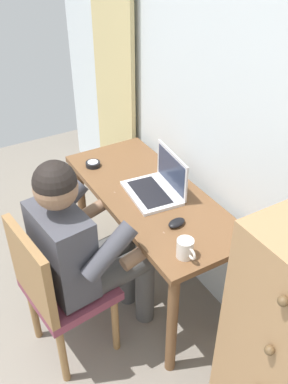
# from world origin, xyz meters

# --- Properties ---
(wall_back) EXTENTS (4.80, 0.05, 2.50)m
(wall_back) POSITION_xyz_m (0.00, 2.20, 1.25)
(wall_back) COLOR silver
(wall_back) RESTS_ON ground_plane
(curtain_panel) EXTENTS (0.57, 0.03, 2.18)m
(curtain_panel) POSITION_xyz_m (-1.44, 2.13, 1.09)
(curtain_panel) COLOR #CCB77A
(curtain_panel) RESTS_ON ground_plane
(desk) EXTENTS (1.25, 0.53, 0.75)m
(desk) POSITION_xyz_m (-0.47, 1.86, 0.63)
(desk) COLOR brown
(desk) RESTS_ON ground_plane
(chair) EXTENTS (0.47, 0.45, 0.88)m
(chair) POSITION_xyz_m (-0.30, 1.21, 0.50)
(chair) COLOR brown
(chair) RESTS_ON ground_plane
(person_seated) EXTENTS (0.57, 0.61, 1.20)m
(person_seated) POSITION_xyz_m (-0.32, 1.39, 0.68)
(person_seated) COLOR #4C4C4C
(person_seated) RESTS_ON ground_plane
(laptop) EXTENTS (0.36, 0.28, 0.24)m
(laptop) POSITION_xyz_m (-0.45, 1.90, 0.80)
(laptop) COLOR silver
(laptop) RESTS_ON desk
(computer_mouse) EXTENTS (0.08, 0.11, 0.03)m
(computer_mouse) POSITION_xyz_m (-0.16, 1.83, 0.76)
(computer_mouse) COLOR black
(computer_mouse) RESTS_ON desk
(desk_clock) EXTENTS (0.09, 0.09, 0.03)m
(desk_clock) POSITION_xyz_m (-0.90, 1.70, 0.76)
(desk_clock) COLOR black
(desk_clock) RESTS_ON desk
(coffee_mug) EXTENTS (0.12, 0.08, 0.09)m
(coffee_mug) POSITION_xyz_m (0.05, 1.74, 0.79)
(coffee_mug) COLOR silver
(coffee_mug) RESTS_ON desk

